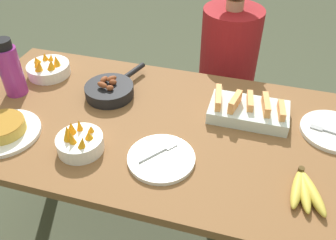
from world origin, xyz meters
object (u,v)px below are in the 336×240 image
fruit_bowl_citrus (79,141)px  melon_tray (248,110)px  empty_plate_far_left (161,158)px  water_bottle (10,69)px  fruit_bowl_mango (48,68)px  empty_plate_near_front (333,131)px  person_figure (225,87)px  banana_bunch (305,190)px  skillet (110,90)px  frittata_plate_center (3,130)px

fruit_bowl_citrus → melon_tray: bearing=32.5°
empty_plate_far_left → water_bottle: (-0.72, 0.22, 0.11)m
fruit_bowl_mango → water_bottle: 0.20m
fruit_bowl_mango → water_bottle: (-0.06, -0.17, 0.08)m
empty_plate_near_front → empty_plate_far_left: (-0.58, -0.32, 0.00)m
empty_plate_far_left → person_figure: bearing=82.8°
banana_bunch → melon_tray: 0.40m
banana_bunch → fruit_bowl_mango: bearing=160.4°
melon_tray → fruit_bowl_citrus: (-0.55, -0.35, 0.00)m
water_bottle → person_figure: bearing=37.9°
fruit_bowl_mango → person_figure: bearing=31.6°
melon_tray → fruit_bowl_citrus: size_ratio=1.86×
melon_tray → skillet: (-0.58, -0.01, -0.00)m
skillet → fruit_bowl_mango: fruit_bowl_mango is taller
skillet → fruit_bowl_mango: 0.35m
frittata_plate_center → water_bottle: (-0.12, 0.25, 0.10)m
fruit_bowl_citrus → person_figure: size_ratio=0.14×
frittata_plate_center → empty_plate_near_front: frittata_plate_center is taller
melon_tray → empty_plate_near_front: 0.32m
banana_bunch → frittata_plate_center: size_ratio=0.70×
empty_plate_near_front → water_bottle: size_ratio=0.97×
water_bottle → person_figure: 1.11m
banana_bunch → water_bottle: size_ratio=0.75×
empty_plate_far_left → fruit_bowl_mango: fruit_bowl_mango is taller
banana_bunch → fruit_bowl_citrus: 0.76m
empty_plate_near_front → fruit_bowl_citrus: (-0.87, -0.34, 0.03)m
banana_bunch → frittata_plate_center: frittata_plate_center is taller
empty_plate_far_left → banana_bunch: bearing=-2.0°
frittata_plate_center → fruit_bowl_mango: (-0.06, 0.42, 0.01)m
fruit_bowl_mango → banana_bunch: bearing=-19.6°
skillet → empty_plate_near_front: (0.90, 0.01, -0.02)m
empty_plate_near_front → frittata_plate_center: bearing=-163.5°
skillet → water_bottle: water_bottle is taller
fruit_bowl_citrus → banana_bunch: bearing=0.8°
fruit_bowl_citrus → person_figure: 1.01m
empty_plate_far_left → fruit_bowl_citrus: size_ratio=1.42×
skillet → person_figure: bearing=-20.3°
banana_bunch → skillet: 0.86m
frittata_plate_center → person_figure: person_figure is taller
banana_bunch → fruit_bowl_citrus: fruit_bowl_citrus is taller
person_figure → banana_bunch: bearing=-67.6°
melon_tray → skillet: size_ratio=0.92×
empty_plate_near_front → water_bottle: water_bottle is taller
melon_tray → fruit_bowl_mango: 0.92m
melon_tray → water_bottle: size_ratio=1.23×
frittata_plate_center → fruit_bowl_citrus: size_ratio=1.63×
banana_bunch → melon_tray: melon_tray is taller
melon_tray → person_figure: person_figure is taller
skillet → frittata_plate_center: size_ratio=1.24×
frittata_plate_center → fruit_bowl_mango: fruit_bowl_mango is taller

